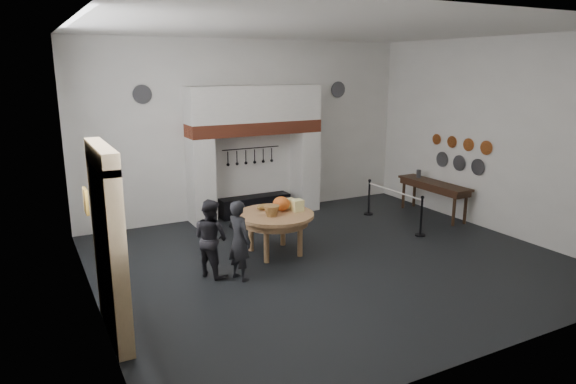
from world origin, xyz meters
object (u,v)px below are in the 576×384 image
barrier_post_near (421,217)px  barrier_post_far (369,198)px  iron_range (255,205)px  visitor_far (211,238)px  side_table (434,183)px  work_table (275,215)px  visitor_near (239,240)px

barrier_post_near → barrier_post_far: (0.00, 2.00, 0.00)m
iron_range → barrier_post_far: barrier_post_far is taller
visitor_far → side_table: 6.59m
work_table → barrier_post_near: 3.56m
work_table → visitor_near: 1.47m
iron_range → work_table: 3.03m
barrier_post_near → visitor_far: bearing=179.4°
work_table → barrier_post_far: (3.50, 1.46, -0.39)m
iron_range → work_table: (-0.83, -2.86, 0.59)m
visitor_near → visitor_far: visitor_near is taller
work_table → barrier_post_near: barrier_post_near is taller
work_table → visitor_near: size_ratio=1.08×
visitor_near → side_table: 6.28m
side_table → work_table: bearing=-173.1°
visitor_far → barrier_post_near: bearing=-117.1°
iron_range → visitor_far: visitor_far is taller
visitor_near → barrier_post_near: visitor_near is taller
barrier_post_near → iron_range: bearing=128.1°
visitor_far → barrier_post_near: (5.07, -0.06, -0.29)m
work_table → barrier_post_far: bearing=22.6°
iron_range → barrier_post_near: size_ratio=2.11×
visitor_near → side_table: bearing=-93.8°
visitor_near → barrier_post_far: (4.67, 2.34, -0.30)m
side_table → barrier_post_near: 1.88m
work_table → visitor_near: visitor_near is taller
work_table → visitor_near: bearing=-142.8°
visitor_near → side_table: (6.10, 1.49, 0.12)m
side_table → barrier_post_near: same height
barrier_post_near → barrier_post_far: same height
barrier_post_far → visitor_near: bearing=-153.3°
work_table → visitor_near: (-1.17, -0.89, -0.09)m
work_table → barrier_post_near: (3.50, -0.54, -0.39)m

